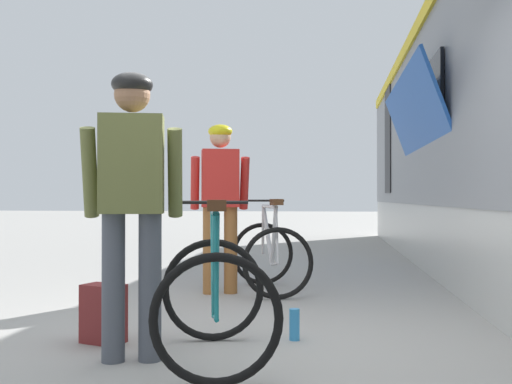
# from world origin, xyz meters

# --- Properties ---
(ground_plane) EXTENTS (80.00, 80.00, 0.00)m
(ground_plane) POSITION_xyz_m (0.00, 0.00, 0.00)
(ground_plane) COLOR #A09E99
(cyclist_near_in_red) EXTENTS (0.66, 0.41, 1.76)m
(cyclist_near_in_red) POSITION_xyz_m (-0.64, 2.25, 1.05)
(cyclist_near_in_red) COLOR #935B2D
(cyclist_near_in_red) RESTS_ON ground
(cyclist_far_in_olive) EXTENTS (0.65, 0.40, 1.76)m
(cyclist_far_in_olive) POSITION_xyz_m (-0.71, -0.33, 1.05)
(cyclist_far_in_olive) COLOR #4C515B
(cyclist_far_in_olive) RESTS_ON ground
(bicycle_near_silver) EXTENTS (0.96, 1.22, 0.99)m
(bicycle_near_silver) POSITION_xyz_m (-0.14, 2.43, 0.40)
(bicycle_near_silver) COLOR black
(bicycle_near_silver) RESTS_ON ground
(bicycle_far_teal) EXTENTS (0.92, 1.20, 0.99)m
(bicycle_far_teal) POSITION_xyz_m (-0.21, -0.27, 0.40)
(bicycle_far_teal) COLOR black
(bicycle_far_teal) RESTS_ON ground
(backpack_on_platform) EXTENTS (0.32, 0.26, 0.40)m
(backpack_on_platform) POSITION_xyz_m (-1.05, 0.09, 0.20)
(backpack_on_platform) COLOR maroon
(backpack_on_platform) RESTS_ON ground
(water_bottle_near_the_bikes) EXTENTS (0.07, 0.07, 0.22)m
(water_bottle_near_the_bikes) POSITION_xyz_m (0.24, 0.32, 0.11)
(water_bottle_near_the_bikes) COLOR #338CCC
(water_bottle_near_the_bikes) RESTS_ON ground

